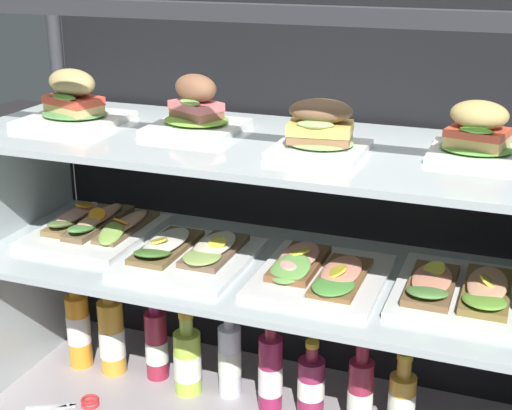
{
  "coord_description": "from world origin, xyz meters",
  "views": [
    {
      "loc": [
        0.53,
        -1.4,
        1.1
      ],
      "look_at": [
        0.0,
        0.0,
        0.56
      ],
      "focal_mm": 52.03,
      "sensor_mm": 36.0,
      "label": 1
    }
  ],
  "objects_px": {
    "open_sandwich_tray_mid_left": "(189,253)",
    "juice_bottle_front_middle": "(311,385)",
    "juice_bottle_front_right_end": "(402,401)",
    "plated_roll_sandwich_far_right": "(196,112)",
    "open_sandwich_tray_far_right": "(319,272)",
    "juice_bottle_near_post": "(79,328)",
    "juice_bottle_back_center": "(230,359)",
    "juice_bottle_front_second": "(360,393)",
    "open_sandwich_tray_mid_right": "(95,227)",
    "juice_bottle_back_right": "(187,361)",
    "plated_roll_sandwich_mid_right": "(73,104)",
    "juice_bottle_back_left": "(270,373)",
    "juice_bottle_front_left_end": "(112,336)",
    "kitchen_scissors": "(81,403)",
    "plated_roll_sandwich_far_left": "(320,132)",
    "juice_bottle_front_fourth": "(156,343)"
  },
  "relations": [
    {
      "from": "open_sandwich_tray_mid_left",
      "to": "juice_bottle_back_center",
      "type": "relative_size",
      "value": 1.32
    },
    {
      "from": "juice_bottle_near_post",
      "to": "juice_bottle_front_second",
      "type": "relative_size",
      "value": 1.04
    },
    {
      "from": "juice_bottle_back_right",
      "to": "juice_bottle_back_left",
      "type": "relative_size",
      "value": 0.9
    },
    {
      "from": "plated_roll_sandwich_far_right",
      "to": "open_sandwich_tray_mid_left",
      "type": "relative_size",
      "value": 0.62
    },
    {
      "from": "juice_bottle_front_fourth",
      "to": "juice_bottle_back_left",
      "type": "bearing_deg",
      "value": -4.81
    },
    {
      "from": "open_sandwich_tray_mid_right",
      "to": "open_sandwich_tray_mid_left",
      "type": "height_order",
      "value": "open_sandwich_tray_mid_right"
    },
    {
      "from": "juice_bottle_front_left_end",
      "to": "juice_bottle_front_fourth",
      "type": "distance_m",
      "value": 0.12
    },
    {
      "from": "juice_bottle_front_left_end",
      "to": "juice_bottle_back_left",
      "type": "distance_m",
      "value": 0.44
    },
    {
      "from": "juice_bottle_near_post",
      "to": "juice_bottle_front_second",
      "type": "height_order",
      "value": "juice_bottle_near_post"
    },
    {
      "from": "juice_bottle_front_right_end",
      "to": "juice_bottle_back_right",
      "type": "bearing_deg",
      "value": -177.39
    },
    {
      "from": "open_sandwich_tray_far_right",
      "to": "kitchen_scissors",
      "type": "relative_size",
      "value": 1.81
    },
    {
      "from": "open_sandwich_tray_mid_right",
      "to": "juice_bottle_back_right",
      "type": "bearing_deg",
      "value": -0.26
    },
    {
      "from": "plated_roll_sandwich_mid_right",
      "to": "plated_roll_sandwich_far_right",
      "type": "relative_size",
      "value": 1.1
    },
    {
      "from": "open_sandwich_tray_mid_left",
      "to": "plated_roll_sandwich_far_left",
      "type": "bearing_deg",
      "value": -3.94
    },
    {
      "from": "plated_roll_sandwich_mid_right",
      "to": "juice_bottle_back_left",
      "type": "distance_m",
      "value": 0.77
    },
    {
      "from": "plated_roll_sandwich_far_left",
      "to": "open_sandwich_tray_mid_left",
      "type": "relative_size",
      "value": 0.57
    },
    {
      "from": "open_sandwich_tray_mid_left",
      "to": "juice_bottle_front_middle",
      "type": "height_order",
      "value": "open_sandwich_tray_mid_left"
    },
    {
      "from": "plated_roll_sandwich_mid_right",
      "to": "juice_bottle_front_left_end",
      "type": "bearing_deg",
      "value": 59.53
    },
    {
      "from": "plated_roll_sandwich_mid_right",
      "to": "plated_roll_sandwich_far_right",
      "type": "xyz_separation_m",
      "value": [
        0.29,
        0.03,
        -0.0
      ]
    },
    {
      "from": "plated_roll_sandwich_far_right",
      "to": "juice_bottle_front_second",
      "type": "bearing_deg",
      "value": 1.01
    },
    {
      "from": "kitchen_scissors",
      "to": "juice_bottle_back_right",
      "type": "bearing_deg",
      "value": 34.04
    },
    {
      "from": "plated_roll_sandwich_mid_right",
      "to": "open_sandwich_tray_mid_right",
      "type": "height_order",
      "value": "plated_roll_sandwich_mid_right"
    },
    {
      "from": "juice_bottle_front_left_end",
      "to": "juice_bottle_back_left",
      "type": "xyz_separation_m",
      "value": [
        0.44,
        -0.01,
        -0.01
      ]
    },
    {
      "from": "plated_roll_sandwich_far_right",
      "to": "juice_bottle_front_left_end",
      "type": "xyz_separation_m",
      "value": [
        -0.26,
        0.01,
        -0.61
      ]
    },
    {
      "from": "open_sandwich_tray_far_right",
      "to": "juice_bottle_front_right_end",
      "type": "xyz_separation_m",
      "value": [
        0.18,
        0.08,
        -0.32
      ]
    },
    {
      "from": "plated_roll_sandwich_far_right",
      "to": "juice_bottle_front_right_end",
      "type": "xyz_separation_m",
      "value": [
        0.48,
        0.02,
        -0.63
      ]
    },
    {
      "from": "open_sandwich_tray_mid_right",
      "to": "juice_bottle_front_right_end",
      "type": "height_order",
      "value": "open_sandwich_tray_mid_right"
    },
    {
      "from": "juice_bottle_front_fourth",
      "to": "open_sandwich_tray_far_right",
      "type": "bearing_deg",
      "value": -10.91
    },
    {
      "from": "juice_bottle_near_post",
      "to": "juice_bottle_front_fourth",
      "type": "relative_size",
      "value": 1.0
    },
    {
      "from": "juice_bottle_near_post",
      "to": "juice_bottle_back_center",
      "type": "relative_size",
      "value": 1.04
    },
    {
      "from": "plated_roll_sandwich_mid_right",
      "to": "juice_bottle_near_post",
      "type": "xyz_separation_m",
      "value": [
        -0.07,
        0.04,
        -0.61
      ]
    },
    {
      "from": "plated_roll_sandwich_mid_right",
      "to": "open_sandwich_tray_mid_left",
      "type": "relative_size",
      "value": 0.69
    },
    {
      "from": "open_sandwich_tray_mid_right",
      "to": "juice_bottle_front_fourth",
      "type": "distance_m",
      "value": 0.34
    },
    {
      "from": "juice_bottle_front_left_end",
      "to": "juice_bottle_front_second",
      "type": "distance_m",
      "value": 0.65
    },
    {
      "from": "open_sandwich_tray_mid_left",
      "to": "plated_roll_sandwich_mid_right",
      "type": "bearing_deg",
      "value": 174.77
    },
    {
      "from": "juice_bottle_front_middle",
      "to": "juice_bottle_front_right_end",
      "type": "xyz_separation_m",
      "value": [
        0.21,
        0.0,
        0.01
      ]
    },
    {
      "from": "open_sandwich_tray_mid_left",
      "to": "juice_bottle_back_center",
      "type": "bearing_deg",
      "value": 54.28
    },
    {
      "from": "juice_bottle_front_left_end",
      "to": "juice_bottle_front_second",
      "type": "xyz_separation_m",
      "value": [
        0.65,
        -0.01,
        -0.01
      ]
    },
    {
      "from": "open_sandwich_tray_mid_left",
      "to": "open_sandwich_tray_far_right",
      "type": "xyz_separation_m",
      "value": [
        0.3,
        0.0,
        0.0
      ]
    },
    {
      "from": "juice_bottle_near_post",
      "to": "juice_bottle_back_left",
      "type": "xyz_separation_m",
      "value": [
        0.53,
        -0.01,
        -0.01
      ]
    },
    {
      "from": "open_sandwich_tray_mid_left",
      "to": "open_sandwich_tray_far_right",
      "type": "distance_m",
      "value": 0.3
    },
    {
      "from": "plated_roll_sandwich_far_left",
      "to": "juice_bottle_front_fourth",
      "type": "bearing_deg",
      "value": 166.16
    },
    {
      "from": "plated_roll_sandwich_far_left",
      "to": "kitchen_scissors",
      "type": "distance_m",
      "value": 0.91
    },
    {
      "from": "juice_bottle_back_center",
      "to": "juice_bottle_back_left",
      "type": "height_order",
      "value": "juice_bottle_back_left"
    },
    {
      "from": "juice_bottle_back_center",
      "to": "plated_roll_sandwich_far_left",
      "type": "bearing_deg",
      "value": -23.51
    },
    {
      "from": "juice_bottle_front_middle",
      "to": "juice_bottle_back_center",
      "type": "bearing_deg",
      "value": 177.97
    },
    {
      "from": "open_sandwich_tray_far_right",
      "to": "juice_bottle_back_right",
      "type": "relative_size",
      "value": 1.38
    },
    {
      "from": "juice_bottle_near_post",
      "to": "juice_bottle_back_center",
      "type": "bearing_deg",
      "value": 2.1
    },
    {
      "from": "plated_roll_sandwich_mid_right",
      "to": "open_sandwich_tray_far_right",
      "type": "distance_m",
      "value": 0.67
    },
    {
      "from": "plated_roll_sandwich_far_right",
      "to": "open_sandwich_tray_far_right",
      "type": "relative_size",
      "value": 0.62
    }
  ]
}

